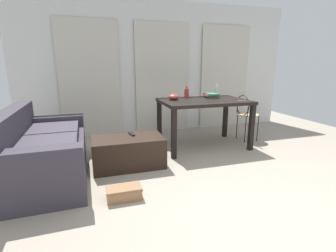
% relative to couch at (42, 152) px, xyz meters
% --- Properties ---
extents(ground_plane, '(7.47, 7.47, 0.00)m').
position_rel_couch_xyz_m(ground_plane, '(2.00, -0.16, -0.32)').
color(ground_plane, gray).
extents(wall_back, '(5.49, 0.10, 2.55)m').
position_rel_couch_xyz_m(wall_back, '(2.00, 1.80, 0.95)').
color(wall_back, silver).
rests_on(wall_back, ground).
extents(curtains, '(3.90, 0.03, 2.15)m').
position_rel_couch_xyz_m(curtains, '(2.00, 1.71, 0.75)').
color(curtains, beige).
rests_on(curtains, ground).
extents(couch, '(0.94, 1.77, 0.84)m').
position_rel_couch_xyz_m(couch, '(0.00, 0.00, 0.00)').
color(couch, '#38333D').
rests_on(couch, ground).
extents(coffee_table, '(0.94, 0.55, 0.41)m').
position_rel_couch_xyz_m(coffee_table, '(1.04, 0.03, -0.12)').
color(coffee_table, black).
rests_on(coffee_table, ground).
extents(craft_table, '(1.40, 0.92, 0.79)m').
position_rel_couch_xyz_m(craft_table, '(2.36, 0.51, 0.37)').
color(craft_table, black).
rests_on(craft_table, ground).
extents(wire_chair, '(0.37, 0.37, 0.83)m').
position_rel_couch_xyz_m(wire_chair, '(3.24, 0.61, 0.21)').
color(wire_chair, tan).
rests_on(wire_chair, ground).
extents(bottle_near, '(0.08, 0.08, 0.19)m').
position_rel_couch_xyz_m(bottle_near, '(2.19, 0.86, 0.54)').
color(bottle_near, '#99332D').
rests_on(bottle_near, craft_table).
extents(bottle_far, '(0.07, 0.07, 0.23)m').
position_rel_couch_xyz_m(bottle_far, '(2.80, 0.90, 0.57)').
color(bottle_far, beige).
rests_on(bottle_far, craft_table).
extents(bowl, '(0.18, 0.18, 0.09)m').
position_rel_couch_xyz_m(bowl, '(1.89, 0.66, 0.51)').
color(bowl, '#9E3833').
rests_on(bowl, craft_table).
extents(book_stack, '(0.26, 0.30, 0.07)m').
position_rel_couch_xyz_m(book_stack, '(2.62, 0.76, 0.51)').
color(book_stack, '#2D7F56').
rests_on(book_stack, craft_table).
extents(scissors, '(0.12, 0.08, 0.00)m').
position_rel_couch_xyz_m(scissors, '(2.91, 0.25, 0.47)').
color(scissors, '#9EA0A5').
rests_on(scissors, craft_table).
extents(tv_remote_primary, '(0.08, 0.18, 0.02)m').
position_rel_couch_xyz_m(tv_remote_primary, '(1.11, 0.14, 0.09)').
color(tv_remote_primary, black).
rests_on(tv_remote_primary, coffee_table).
extents(shoebox, '(0.36, 0.19, 0.13)m').
position_rel_couch_xyz_m(shoebox, '(0.87, -0.82, -0.26)').
color(shoebox, '#996B47').
rests_on(shoebox, ground).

